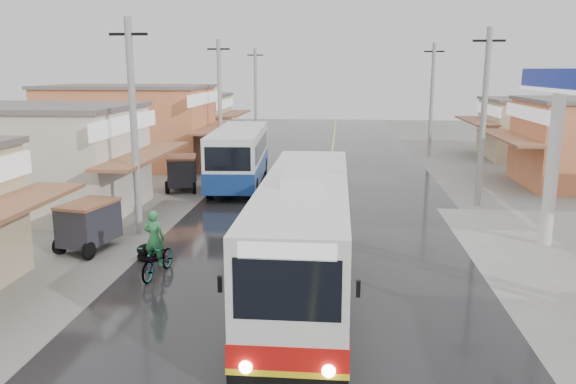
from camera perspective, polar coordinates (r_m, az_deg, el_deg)
name	(u,v)px	position (r m, az deg, el deg)	size (l,w,h in m)	color
ground	(308,360)	(12.70, 2.05, -16.73)	(120.00, 120.00, 0.00)	slate
road	(326,201)	(26.81, 3.93, -0.97)	(12.00, 90.00, 0.02)	black
centre_line	(326,201)	(26.81, 3.93, -0.94)	(0.15, 90.00, 0.01)	#D8CC4C
shopfronts_left	(92,184)	(32.70, -19.33, 0.76)	(11.00, 44.00, 5.20)	tan
utility_poles_left	(189,194)	(28.80, -10.07, -0.22)	(1.60, 50.00, 8.00)	gray
utility_poles_right	(477,205)	(27.56, 18.64, -1.25)	(1.60, 36.00, 8.00)	gray
coach_bus	(305,234)	(15.73, 1.74, -4.24)	(2.67, 11.17, 3.48)	silver
second_bus	(239,155)	(30.43, -4.98, 3.74)	(3.04, 9.30, 3.04)	silver
cyclist	(157,254)	(17.53, -13.16, -6.20)	(0.96, 2.04, 2.12)	black
tricycle_near	(88,223)	(20.63, -19.62, -2.97)	(1.86, 2.46, 1.71)	#26262D
tricycle_far	(182,171)	(29.64, -10.72, 2.13)	(2.00, 2.42, 1.79)	#26262D
tyre_stack	(150,252)	(19.28, -13.81, -5.98)	(0.88, 0.88, 0.45)	black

